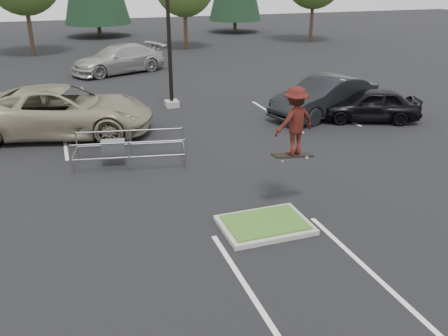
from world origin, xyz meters
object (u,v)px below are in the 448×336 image
object	(u,v)px
cart_corral	(117,147)
car_r_black	(371,105)
light_pole	(168,6)
car_r_charc	(325,97)
car_l_tan	(61,111)
car_far_silver	(120,59)
skateboarder	(295,121)

from	to	relation	value
cart_corral	car_r_black	distance (m)	11.02
light_pole	car_r_charc	distance (m)	7.97
car_r_charc	car_r_black	world-z (taller)	car_r_charc
car_l_tan	car_far_silver	distance (m)	12.40
car_r_charc	car_far_silver	world-z (taller)	car_far_silver
car_r_charc	car_l_tan	bearing A→B (deg)	-113.89
car_l_tan	car_r_black	distance (m)	12.73
car_r_charc	car_far_silver	bearing A→B (deg)	-169.28
car_r_black	car_far_silver	distance (m)	16.57
skateboarder	car_r_charc	bearing A→B (deg)	-138.01
skateboarder	car_far_silver	distance (m)	20.29
cart_corral	car_far_silver	xyz separation A→B (m)	(2.30, 15.74, 0.22)
skateboarder	car_far_silver	xyz separation A→B (m)	(-1.80, 20.16, -1.49)
car_l_tan	car_r_charc	world-z (taller)	car_l_tan
car_l_tan	car_far_silver	size ratio (longest dim) A/B	1.15
cart_corral	car_r_charc	world-z (taller)	car_r_charc
cart_corral	car_l_tan	size ratio (longest dim) A/B	0.55
skateboarder	car_l_tan	bearing A→B (deg)	-67.74
light_pole	cart_corral	world-z (taller)	light_pole
light_pole	car_r_charc	size ratio (longest dim) A/B	1.94
skateboarder	car_l_tan	distance (m)	10.23
light_pole	car_l_tan	size ratio (longest dim) A/B	1.47
skateboarder	car_r_black	distance (m)	9.22
cart_corral	car_far_silver	bearing A→B (deg)	92.83
car_l_tan	car_r_black	bearing A→B (deg)	-85.06
car_l_tan	car_r_charc	size ratio (longest dim) A/B	1.31
light_pole	skateboarder	bearing A→B (deg)	-86.36
light_pole	car_far_silver	bearing A→B (deg)	96.88
car_r_charc	car_r_black	bearing A→B (deg)	31.35
car_l_tan	car_far_silver	world-z (taller)	car_l_tan
car_far_silver	car_l_tan	bearing A→B (deg)	-39.00
skateboarder	car_r_black	world-z (taller)	skateboarder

